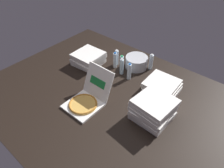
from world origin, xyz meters
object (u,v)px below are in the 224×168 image
pizza_stack_left_far (88,58)px  water_bottle_1 (129,71)px  pizza_stack_right_near (162,86)px  water_bottle_4 (115,60)px  water_bottle_2 (122,63)px  pizza_stack_center_far (153,109)px  ice_bucket (136,62)px  water_bottle_5 (122,67)px  water_bottle_0 (117,58)px  water_bottle_3 (151,62)px  open_pizza_box (87,98)px

pizza_stack_left_far → water_bottle_1: (0.69, 0.11, 0.03)m
pizza_stack_right_near → water_bottle_4: size_ratio=1.71×
water_bottle_1 → water_bottle_2: 0.22m
pizza_stack_center_far → ice_bucket: bearing=135.4°
pizza_stack_left_far → water_bottle_5: (0.54, 0.13, 0.03)m
water_bottle_0 → ice_bucket: bearing=26.3°
pizza_stack_right_near → pizza_stack_left_far: pizza_stack_left_far is taller
pizza_stack_right_near → water_bottle_3: 0.49m
open_pizza_box → water_bottle_2: bearing=97.3°
pizza_stack_center_far → pizza_stack_left_far: bearing=167.1°
water_bottle_2 → water_bottle_5: (0.05, -0.06, 0.00)m
ice_bucket → pizza_stack_center_far: bearing=-44.6°
open_pizza_box → pizza_stack_left_far: size_ratio=1.31×
water_bottle_5 → pizza_stack_right_near: bearing=4.6°
pizza_stack_left_far → water_bottle_5: 0.55m
pizza_stack_center_far → water_bottle_2: (-0.83, 0.49, -0.02)m
open_pizza_box → water_bottle_5: bearing=94.0°
pizza_stack_left_far → water_bottle_2: (0.49, 0.19, 0.03)m
water_bottle_3 → water_bottle_4: same height
open_pizza_box → water_bottle_4: open_pizza_box is taller
water_bottle_0 → water_bottle_5: (0.20, -0.13, 0.00)m
ice_bucket → pizza_stack_left_far: bearing=-146.8°
pizza_stack_left_far → ice_bucket: (0.60, 0.40, -0.01)m
water_bottle_1 → pizza_stack_right_near: bearing=8.8°
open_pizza_box → ice_bucket: (0.02, 1.00, 0.01)m
ice_bucket → water_bottle_4: size_ratio=1.31×
ice_bucket → water_bottle_0: 0.30m
pizza_stack_right_near → water_bottle_0: bearing=174.3°
pizza_stack_center_far → water_bottle_4: bearing=152.5°
pizza_stack_right_near → water_bottle_5: water_bottle_5 is taller
pizza_stack_center_far → water_bottle_0: (-0.98, 0.56, -0.02)m
open_pizza_box → pizza_stack_left_far: (-0.59, 0.60, 0.02)m
ice_bucket → water_bottle_4: water_bottle_4 is taller
open_pizza_box → water_bottle_4: (-0.23, 0.79, 0.04)m
water_bottle_1 → water_bottle_4: bearing=165.1°
ice_bucket → water_bottle_5: (-0.07, -0.27, 0.03)m
ice_bucket → water_bottle_2: bearing=-120.1°
water_bottle_1 → water_bottle_4: 0.33m
pizza_stack_right_near → water_bottle_5: 0.63m
pizza_stack_right_near → water_bottle_4: 0.80m
ice_bucket → water_bottle_3: (0.18, 0.10, 0.03)m
pizza_stack_center_far → water_bottle_2: bearing=149.2°
pizza_stack_left_far → water_bottle_2: size_ratio=1.71×
water_bottle_2 → pizza_stack_left_far: bearing=-158.5°
ice_bucket → water_bottle_2: (-0.12, -0.20, 0.03)m
water_bottle_4 → water_bottle_1: bearing=-14.9°
water_bottle_0 → water_bottle_2: (0.15, -0.07, 0.00)m
water_bottle_3 → pizza_stack_center_far: bearing=-56.8°
pizza_stack_left_far → ice_bucket: size_ratio=1.31×
pizza_stack_left_far → water_bottle_0: 0.43m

